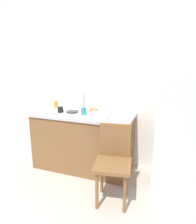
{
  "coord_description": "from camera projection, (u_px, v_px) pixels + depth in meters",
  "views": [
    {
      "loc": [
        0.92,
        -1.96,
        1.62
      ],
      "look_at": [
        -0.0,
        0.6,
        0.9
      ],
      "focal_mm": 33.13,
      "sensor_mm": 36.0,
      "label": 1
    }
  ],
  "objects": [
    {
      "name": "cup_orange",
      "position": [
        56.0,
        104.0,
        3.28
      ],
      "size": [
        0.07,
        0.07,
        0.1
      ],
      "primitive_type": "cylinder",
      "color": "orange",
      "rests_on": "countertop"
    },
    {
      "name": "terracotta_bowl",
      "position": [
        93.0,
        110.0,
        3.02
      ],
      "size": [
        0.13,
        0.13,
        0.05
      ],
      "primitive_type": "cylinder",
      "color": "#C67042",
      "rests_on": "countertop"
    },
    {
      "name": "faucet",
      "position": [
        83.0,
        100.0,
        3.18
      ],
      "size": [
        0.02,
        0.02,
        0.27
      ],
      "primitive_type": "cylinder",
      "color": "#B7B7BC",
      "rests_on": "countertop"
    },
    {
      "name": "cup_black",
      "position": [
        60.0,
        110.0,
        2.99
      ],
      "size": [
        0.08,
        0.08,
        0.08
      ],
      "primitive_type": "cylinder",
      "color": "black",
      "rests_on": "countertop"
    },
    {
      "name": "dish_tray",
      "position": [
        99.0,
        115.0,
        2.76
      ],
      "size": [
        0.28,
        0.2,
        0.05
      ],
      "primitive_type": "cube",
      "color": "white",
      "rests_on": "countertop"
    },
    {
      "name": "cabinet_base",
      "position": [
        83.0,
        142.0,
        3.07
      ],
      "size": [
        1.42,
        0.6,
        0.81
      ],
      "primitive_type": "cube",
      "color": "brown",
      "rests_on": "ground_plane"
    },
    {
      "name": "back_wall",
      "position": [
        107.0,
        77.0,
        3.06
      ],
      "size": [
        4.8,
        0.1,
        2.69
      ],
      "primitive_type": "cube",
      "color": "white",
      "rests_on": "ground_plane"
    },
    {
      "name": "refrigerator",
      "position": [
        178.0,
        133.0,
        2.57
      ],
      "size": [
        0.53,
        0.58,
        1.41
      ],
      "primitive_type": "cube",
      "color": "silver",
      "rests_on": "ground_plane"
    },
    {
      "name": "chair",
      "position": [
        114.0,
        160.0,
        2.34
      ],
      "size": [
        0.46,
        0.46,
        0.89
      ],
      "rotation": [
        0.0,
        0.0,
        0.15
      ],
      "color": "brown",
      "rests_on": "ground_plane"
    },
    {
      "name": "ground_plane",
      "position": [
        81.0,
        196.0,
        2.5
      ],
      "size": [
        8.0,
        8.0,
        0.0
      ],
      "primitive_type": "plane",
      "color": "#BCB2A3"
    },
    {
      "name": "hotplate",
      "position": [
        72.0,
        112.0,
        2.99
      ],
      "size": [
        0.17,
        0.17,
        0.02
      ],
      "primitive_type": "cylinder",
      "color": "#2D2D2D",
      "rests_on": "countertop"
    },
    {
      "name": "cup_teal",
      "position": [
        84.0,
        111.0,
        2.86
      ],
      "size": [
        0.07,
        0.07,
        0.11
      ],
      "primitive_type": "cylinder",
      "color": "teal",
      "rests_on": "countertop"
    },
    {
      "name": "countertop",
      "position": [
        83.0,
        114.0,
        2.96
      ],
      "size": [
        1.46,
        0.64,
        0.04
      ],
      "primitive_type": "cube",
      "color": "#B7B7BC",
      "rests_on": "cabinet_base"
    }
  ]
}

